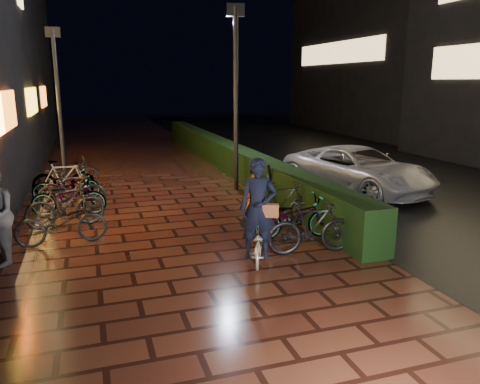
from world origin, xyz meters
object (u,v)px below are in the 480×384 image
object	(u,v)px
van	(358,169)
cyclist	(258,224)
traffic_barrier	(254,189)
cart_assembly	(275,182)

from	to	relation	value
van	cyclist	world-z (taller)	cyclist
van	cyclist	bearing A→B (deg)	-155.26
van	traffic_barrier	size ratio (longest dim) A/B	2.61
van	cart_assembly	xyz separation A→B (m)	(-2.87, -0.44, -0.11)
cart_assembly	cyclist	bearing A→B (deg)	-116.16
van	cart_assembly	bearing A→B (deg)	170.90
van	cart_assembly	size ratio (longest dim) A/B	4.38
cyclist	cart_assembly	world-z (taller)	cyclist
traffic_barrier	cyclist	bearing A→B (deg)	-108.83
van	traffic_barrier	bearing A→B (deg)	167.17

